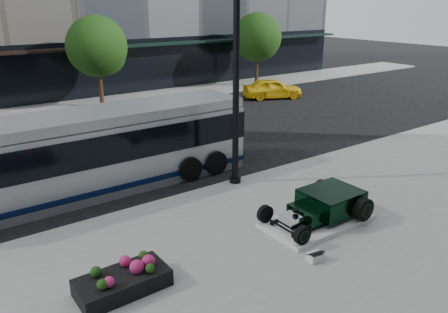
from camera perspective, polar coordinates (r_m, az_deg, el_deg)
ground at (r=18.11m, az=-3.92°, el=-1.70°), size 120.00×120.00×0.00m
sidewalk_near at (r=11.59m, az=25.93°, el=-16.78°), size 70.00×17.00×0.12m
sidewalk_far at (r=30.45m, az=-18.00°, el=6.29°), size 70.00×4.00×0.12m
street_trees at (r=29.37m, az=-16.02°, el=13.39°), size 29.80×3.80×5.70m
display_plinth at (r=13.87m, az=12.07°, el=-8.21°), size 3.40×1.80×0.15m
hot_rod at (r=13.87m, az=13.16°, el=-5.96°), size 3.22×2.00×0.81m
info_plaque at (r=11.99m, az=11.85°, el=-12.66°), size 0.44×0.35×0.31m
lamppost at (r=15.50m, az=1.57°, el=8.98°), size 0.43×0.43×7.77m
flower_planter at (r=10.90m, az=-13.11°, el=-15.57°), size 2.15×1.10×0.69m
transit_bus at (r=16.32m, az=-17.18°, el=0.57°), size 12.12×2.88×2.92m
white_sedan at (r=23.22m, az=-4.60°, el=5.06°), size 5.29×2.21×1.53m
yellow_taxi at (r=31.71m, az=6.33°, el=8.83°), size 4.52×3.23×1.43m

